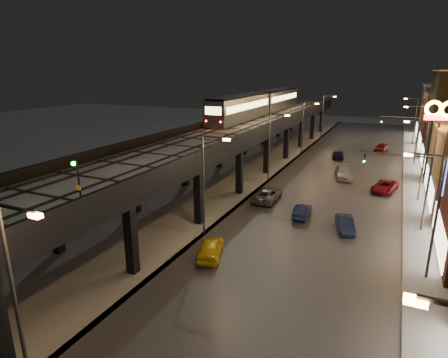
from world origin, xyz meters
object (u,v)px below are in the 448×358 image
at_px(car_near_white, 302,211).
at_px(subway_train, 261,103).
at_px(car_onc_white, 343,173).
at_px(car_onc_red, 381,148).
at_px(car_mid_silver, 267,195).
at_px(car_taxi, 211,248).
at_px(car_onc_dark, 385,187).
at_px(car_onc_silver, 345,224).
at_px(car_mid_dark, 338,155).
at_px(rail_signal, 77,174).

bearing_deg(car_near_white, subway_train, -65.95).
distance_m(car_onc_white, car_onc_red, 20.60).
bearing_deg(car_onc_red, car_mid_silver, -98.57).
xyz_separation_m(car_taxi, car_onc_red, (10.05, 47.53, 0.03)).
height_order(car_near_white, car_onc_dark, car_onc_dark).
relative_size(car_onc_silver, car_onc_white, 0.78).
bearing_deg(car_mid_dark, car_onc_silver, 90.96).
distance_m(car_mid_silver, car_onc_dark, 14.86).
bearing_deg(rail_signal, car_mid_dark, 80.84).
height_order(subway_train, car_taxi, subway_train).
height_order(subway_train, car_onc_dark, subway_train).
bearing_deg(car_taxi, rail_signal, 49.21).
distance_m(subway_train, car_onc_dark, 28.85).
bearing_deg(car_mid_silver, car_onc_dark, -143.96).
xyz_separation_m(rail_signal, car_onc_red, (13.88, 56.43, -7.84)).
distance_m(car_mid_dark, car_onc_white, 11.99).
relative_size(car_taxi, car_mid_silver, 0.79).
distance_m(car_taxi, car_onc_red, 48.58).
distance_m(subway_train, car_taxi, 42.35).
bearing_deg(car_taxi, car_onc_dark, -134.17).
xyz_separation_m(car_mid_silver, car_onc_silver, (9.04, -4.75, -0.10)).
relative_size(rail_signal, car_mid_dark, 0.63).
relative_size(car_taxi, car_onc_red, 0.96).
bearing_deg(car_mid_dark, car_mid_silver, 72.06).
bearing_deg(car_onc_dark, car_mid_dark, 128.55).
height_order(car_taxi, car_onc_silver, car_taxi).
distance_m(subway_train, car_near_white, 33.68).
relative_size(rail_signal, car_taxi, 0.66).
height_order(subway_train, car_onc_white, subway_train).
height_order(subway_train, car_mid_dark, subway_train).
bearing_deg(rail_signal, car_onc_dark, 64.28).
distance_m(car_mid_silver, car_onc_white, 14.51).
bearing_deg(car_near_white, car_onc_dark, -123.17).
xyz_separation_m(car_taxi, car_mid_dark, (3.90, 39.00, -0.08)).
bearing_deg(rail_signal, car_taxi, 66.74).
xyz_separation_m(subway_train, car_taxi, (10.22, -40.36, -7.80)).
height_order(car_near_white, car_onc_red, car_onc_red).
relative_size(car_near_white, car_onc_silver, 0.97).
bearing_deg(car_onc_red, car_near_white, -90.11).
xyz_separation_m(car_onc_silver, car_onc_dark, (2.77, 13.76, 0.04)).
relative_size(subway_train, car_mid_silver, 7.21).
height_order(car_onc_silver, car_onc_red, car_onc_red).
xyz_separation_m(rail_signal, car_near_white, (8.41, 20.05, -7.97)).
relative_size(rail_signal, car_onc_white, 0.55).
relative_size(subway_train, car_taxi, 9.08).
xyz_separation_m(car_near_white, car_onc_silver, (4.33, -1.63, 0.02)).
xyz_separation_m(car_onc_silver, car_onc_white, (-2.57, 17.73, 0.08)).
bearing_deg(car_mid_dark, car_onc_dark, 107.66).
distance_m(car_onc_silver, car_onc_dark, 14.04).
height_order(rail_signal, car_near_white, rail_signal).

